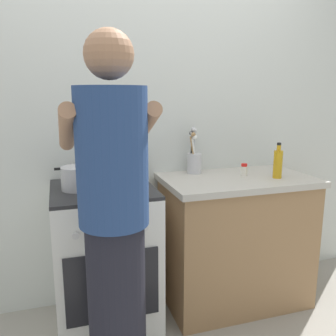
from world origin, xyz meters
The scene contains 10 objects.
ground centered at (0.00, 0.00, 0.00)m, with size 6.00×6.00×0.00m, color gray.
back_wall centered at (0.20, 0.50, 1.25)m, with size 3.20×0.10×2.50m.
countertop centered at (0.55, 0.15, 0.45)m, with size 1.00×0.60×0.90m.
stove_range centered at (-0.35, 0.15, 0.45)m, with size 0.60×0.62×0.90m.
pot centered at (-0.49, 0.15, 0.97)m, with size 0.26×0.19×0.13m.
mixing_bowl centered at (-0.21, 0.18, 0.96)m, with size 0.26×0.26×0.10m.
utensil_crock centered at (0.31, 0.35, 1.00)m, with size 0.10×0.10×0.32m.
spice_bottle centered at (0.61, 0.18, 0.94)m, with size 0.04×0.04×0.08m.
oil_bottle centered at (0.79, 0.05, 1.00)m, with size 0.06×0.06×0.24m.
person centered at (-0.38, -0.46, 0.86)m, with size 0.41×0.50×1.70m.
Camera 1 is at (-0.59, -1.92, 1.45)m, focal length 37.94 mm.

